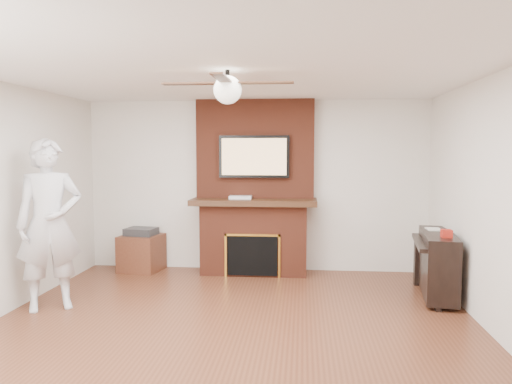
# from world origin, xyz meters

# --- Properties ---
(room_shell) EXTENTS (5.36, 5.86, 2.86)m
(room_shell) POSITION_xyz_m (0.00, 0.00, 1.25)
(room_shell) COLOR #502817
(room_shell) RESTS_ON ground
(fireplace) EXTENTS (1.78, 0.64, 2.50)m
(fireplace) POSITION_xyz_m (0.00, 2.55, 1.00)
(fireplace) COLOR maroon
(fireplace) RESTS_ON ground
(tv) EXTENTS (1.00, 0.08, 0.60)m
(tv) POSITION_xyz_m (0.00, 2.50, 1.68)
(tv) COLOR black
(tv) RESTS_ON fireplace
(ceiling_fan) EXTENTS (1.21, 1.21, 0.31)m
(ceiling_fan) POSITION_xyz_m (-0.00, 0.00, 2.33)
(ceiling_fan) COLOR black
(ceiling_fan) RESTS_ON room_shell
(person) EXTENTS (0.84, 0.76, 1.90)m
(person) POSITION_xyz_m (-2.10, 0.66, 0.95)
(person) COLOR silver
(person) RESTS_ON ground
(side_table) EXTENTS (0.63, 0.63, 0.63)m
(side_table) POSITION_xyz_m (-1.67, 2.48, 0.29)
(side_table) COLOR #512717
(side_table) RESTS_ON ground
(piano) EXTENTS (0.60, 1.24, 0.88)m
(piano) POSITION_xyz_m (2.31, 1.50, 0.42)
(piano) COLOR black
(piano) RESTS_ON ground
(cable_box) EXTENTS (0.32, 0.18, 0.05)m
(cable_box) POSITION_xyz_m (-0.19, 2.45, 1.10)
(cable_box) COLOR silver
(cable_box) RESTS_ON fireplace
(candle_orange) EXTENTS (0.07, 0.07, 0.11)m
(candle_orange) POSITION_xyz_m (-0.13, 2.30, 0.05)
(candle_orange) COLOR orange
(candle_orange) RESTS_ON ground
(candle_green) EXTENTS (0.07, 0.07, 0.10)m
(candle_green) POSITION_xyz_m (0.02, 2.37, 0.05)
(candle_green) COLOR #4B7D32
(candle_green) RESTS_ON ground
(candle_cream) EXTENTS (0.08, 0.08, 0.12)m
(candle_cream) POSITION_xyz_m (0.05, 2.34, 0.06)
(candle_cream) COLOR beige
(candle_cream) RESTS_ON ground
(candle_blue) EXTENTS (0.06, 0.06, 0.07)m
(candle_blue) POSITION_xyz_m (0.27, 2.38, 0.04)
(candle_blue) COLOR teal
(candle_blue) RESTS_ON ground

